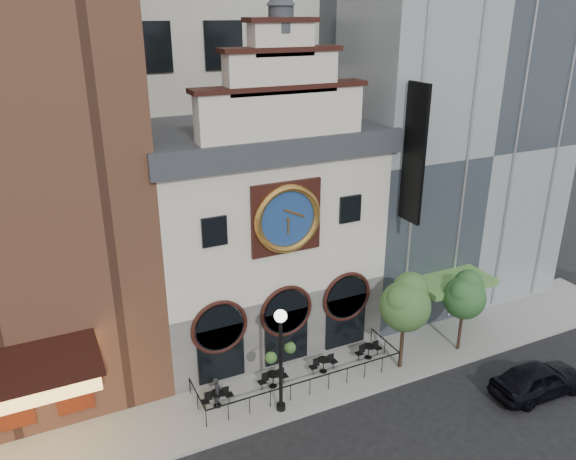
% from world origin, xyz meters
% --- Properties ---
extents(ground, '(120.00, 120.00, 0.00)m').
position_xyz_m(ground, '(0.00, 0.00, 0.00)').
color(ground, black).
rests_on(ground, ground).
extents(sidewalk, '(44.00, 5.00, 0.15)m').
position_xyz_m(sidewalk, '(0.00, 2.50, 0.07)').
color(sidewalk, gray).
rests_on(sidewalk, ground).
extents(clock_building, '(12.60, 8.78, 18.65)m').
position_xyz_m(clock_building, '(0.00, 7.82, 6.69)').
color(clock_building, '#605E5B').
rests_on(clock_building, ground).
extents(retail_building, '(14.00, 14.40, 20.00)m').
position_xyz_m(retail_building, '(12.99, 9.99, 10.14)').
color(retail_building, gray).
rests_on(retail_building, ground).
extents(cafe_railing, '(10.60, 2.60, 0.90)m').
position_xyz_m(cafe_railing, '(0.00, 2.50, 0.60)').
color(cafe_railing, black).
rests_on(cafe_railing, sidewalk).
extents(bistro_0, '(1.58, 0.68, 0.90)m').
position_xyz_m(bistro_0, '(-4.39, 2.36, 0.61)').
color(bistro_0, black).
rests_on(bistro_0, sidewalk).
extents(bistro_1, '(1.58, 0.68, 0.90)m').
position_xyz_m(bistro_1, '(-1.37, 2.58, 0.61)').
color(bistro_1, black).
rests_on(bistro_1, sidewalk).
extents(bistro_2, '(1.58, 0.68, 0.90)m').
position_xyz_m(bistro_2, '(1.51, 2.58, 0.61)').
color(bistro_2, black).
rests_on(bistro_2, sidewalk).
extents(bistro_3, '(1.58, 0.68, 0.90)m').
position_xyz_m(bistro_3, '(4.33, 2.62, 0.61)').
color(bistro_3, black).
rests_on(bistro_3, sidewalk).
extents(car_right, '(5.07, 2.21, 1.70)m').
position_xyz_m(car_right, '(10.31, -3.40, 0.85)').
color(car_right, black).
rests_on(car_right, ground).
extents(pedestrian, '(0.55, 0.65, 1.53)m').
position_xyz_m(pedestrian, '(-4.34, 2.42, 0.91)').
color(pedestrian, black).
rests_on(pedestrian, sidewalk).
extents(lamppost, '(1.66, 0.89, 5.36)m').
position_xyz_m(lamppost, '(-1.74, 0.83, 3.47)').
color(lamppost, black).
rests_on(lamppost, sidewalk).
extents(tree_left, '(2.73, 2.63, 5.25)m').
position_xyz_m(tree_left, '(5.47, 1.26, 4.00)').
color(tree_left, '#382619').
rests_on(tree_left, sidewalk).
extents(tree_right, '(2.40, 2.31, 4.62)m').
position_xyz_m(tree_right, '(9.40, 1.24, 3.54)').
color(tree_right, '#382619').
rests_on(tree_right, sidewalk).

